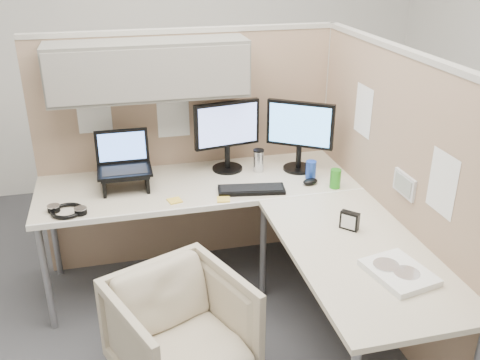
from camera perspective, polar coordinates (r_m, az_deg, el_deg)
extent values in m
plane|color=#3C3D42|center=(3.35, -0.66, -15.31)|extent=(4.50, 4.50, 0.00)
cube|color=tan|center=(3.70, -5.43, 3.02)|extent=(2.00, 0.05, 1.60)
cube|color=#A8A399|center=(3.49, -5.97, 15.59)|extent=(2.00, 0.06, 0.03)
cube|color=slate|center=(3.35, -9.76, 11.63)|extent=(1.20, 0.34, 0.34)
cube|color=gray|center=(3.18, -9.49, 10.97)|extent=(1.18, 0.01, 0.30)
plane|color=white|center=(3.53, -15.33, 7.22)|extent=(0.26, 0.00, 0.26)
plane|color=white|center=(3.57, -7.14, 6.91)|extent=(0.26, 0.00, 0.26)
cube|color=tan|center=(3.13, 15.96, -1.95)|extent=(0.05, 2.00, 1.60)
cube|color=#A8A399|center=(2.88, 17.84, 12.76)|extent=(0.06, 2.00, 0.03)
cube|color=#A8A399|center=(3.95, 9.07, 4.25)|extent=(0.06, 0.06, 1.60)
cube|color=silver|center=(2.94, 17.22, -0.46)|extent=(0.02, 0.20, 0.12)
cube|color=gray|center=(2.93, 16.98, -0.49)|extent=(0.00, 0.16, 0.09)
plane|color=white|center=(3.30, 13.03, 7.22)|extent=(0.00, 0.26, 0.26)
plane|color=white|center=(2.65, 20.78, -0.35)|extent=(0.00, 0.26, 0.26)
cube|color=beige|center=(3.40, -4.43, -0.47)|extent=(2.00, 0.68, 0.03)
cube|color=beige|center=(2.74, 12.57, -7.54)|extent=(0.68, 1.30, 0.03)
cube|color=white|center=(3.10, -3.37, -3.01)|extent=(2.00, 0.02, 0.03)
cylinder|color=gray|center=(3.32, -19.93, -9.85)|extent=(0.04, 0.04, 0.70)
cylinder|color=gray|center=(3.82, -19.26, -5.06)|extent=(0.04, 0.04, 0.70)
cylinder|color=gray|center=(3.39, 2.48, -7.46)|extent=(0.04, 0.04, 0.70)
imported|color=beige|center=(2.85, -6.33, -15.33)|extent=(0.80, 0.78, 0.64)
cylinder|color=black|center=(3.57, -1.35, 1.25)|extent=(0.20, 0.20, 0.02)
cylinder|color=black|center=(3.54, -1.36, 2.49)|extent=(0.04, 0.04, 0.15)
cube|color=black|center=(3.46, -1.40, 5.95)|extent=(0.44, 0.11, 0.30)
cube|color=#8FA6F8|center=(3.44, -1.27, 5.85)|extent=(0.40, 0.07, 0.26)
cylinder|color=black|center=(3.59, 6.21, 1.25)|extent=(0.20, 0.20, 0.02)
cylinder|color=black|center=(3.56, 6.27, 2.48)|extent=(0.04, 0.04, 0.15)
cube|color=black|center=(3.48, 6.44, 5.92)|extent=(0.38, 0.27, 0.30)
cube|color=#5AA9F6|center=(3.46, 6.36, 5.82)|extent=(0.33, 0.23, 0.26)
cube|color=black|center=(3.32, -12.18, 0.72)|extent=(0.29, 0.23, 0.01)
cube|color=black|center=(3.34, -14.31, -0.29)|extent=(0.02, 0.21, 0.11)
cube|color=black|center=(3.35, -9.91, 0.15)|extent=(0.02, 0.21, 0.11)
cube|color=black|center=(3.32, -12.21, 0.97)|extent=(0.32, 0.23, 0.02)
cube|color=black|center=(3.40, -12.48, 3.57)|extent=(0.32, 0.05, 0.21)
cube|color=#598CF2|center=(3.40, -12.47, 3.50)|extent=(0.29, 0.04, 0.17)
cube|color=black|center=(3.26, 1.22, -1.04)|extent=(0.42, 0.20, 0.02)
ellipsoid|color=black|center=(3.38, 7.51, -0.16)|extent=(0.12, 0.09, 0.04)
cylinder|color=silver|center=(3.52, 1.99, 2.02)|extent=(0.07, 0.07, 0.14)
cylinder|color=black|center=(3.49, 2.01, 3.18)|extent=(0.07, 0.07, 0.01)
cylinder|color=#268C1E|center=(3.34, 10.13, 0.15)|extent=(0.07, 0.07, 0.12)
cylinder|color=#1E3FA5|center=(3.44, 7.57, 1.07)|extent=(0.07, 0.07, 0.12)
cube|color=yellow|center=(3.16, -6.98, -2.19)|extent=(0.09, 0.09, 0.01)
cube|color=yellow|center=(3.16, -1.78, -2.07)|extent=(0.09, 0.09, 0.01)
torus|color=black|center=(3.16, -17.94, -3.15)|extent=(0.24, 0.24, 0.02)
cylinder|color=black|center=(3.19, -19.25, -2.90)|extent=(0.07, 0.07, 0.03)
cylinder|color=black|center=(3.12, -16.64, -3.19)|extent=(0.07, 0.07, 0.03)
cube|color=white|center=(2.58, 16.59, -9.43)|extent=(0.30, 0.35, 0.03)
cylinder|color=silver|center=(2.56, 17.35, -9.40)|extent=(0.12, 0.12, 0.00)
cylinder|color=silver|center=(2.59, 15.32, -8.67)|extent=(0.12, 0.12, 0.00)
cube|color=black|center=(2.89, 11.61, -4.27)|extent=(0.10, 0.10, 0.10)
cube|color=white|center=(2.87, 11.48, -4.42)|extent=(0.06, 0.06, 0.08)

